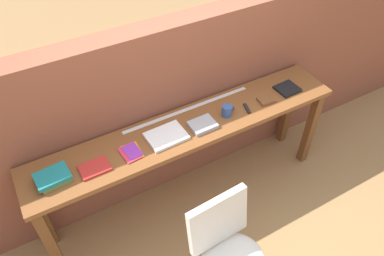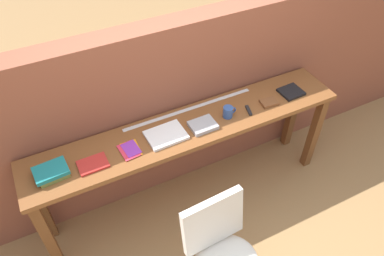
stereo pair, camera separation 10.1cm
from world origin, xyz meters
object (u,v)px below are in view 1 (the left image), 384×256
Objects in this scene: magazine_cycling at (95,168)px; multitool_folded at (247,108)px; pamphlet_pile_colourful at (131,152)px; book_open_centre at (166,136)px; leather_journal_brown at (266,100)px; mug at (227,111)px; book_stack_leftmost at (53,177)px; chair_white_moulded at (227,248)px; book_repair_rightmost at (287,89)px.

multitool_folded is at bearing -0.97° from magazine_cycling.
pamphlet_pile_colourful is 0.28m from book_open_centre.
leather_journal_brown reaches higher than magazine_cycling.
magazine_cycling is at bearing -179.18° from mug.
book_stack_leftmost is 1.51m from multitool_folded.
book_open_centre is 2.56× the size of mug.
pamphlet_pile_colourful is at bearing -2.11° from book_stack_leftmost.
chair_white_moulded is at bearing -68.24° from pamphlet_pile_colourful.
magazine_cycling reaches higher than chair_white_moulded.
mug is 0.85× the size of leather_journal_brown.
chair_white_moulded is 0.88m from book_open_centre.
mug reaches higher than book_stack_leftmost.
book_repair_rightmost is at bearing 0.34° from magazine_cycling.
book_open_centre is 0.69m from multitool_folded.
leather_journal_brown is at bearing 42.10° from chair_white_moulded.
pamphlet_pile_colourful is 1.63× the size of multitool_folded.
book_open_centre is 0.88m from leather_journal_brown.
chair_white_moulded is 1.07m from multitool_folded.
chair_white_moulded is at bearing -146.32° from book_repair_rightmost.
mug is 0.18m from multitool_folded.
magazine_cycling and multitool_folded have the same top height.
mug is at bearing 0.10° from magazine_cycling.
mug is (0.51, -0.01, 0.03)m from book_open_centre.
book_stack_leftmost reaches higher than chair_white_moulded.
chair_white_moulded is 1.20m from leather_journal_brown.
magazine_cycling is (0.26, -0.04, -0.02)m from book_stack_leftmost.
book_open_centre is 1.13m from book_repair_rightmost.
book_open_centre is (-0.03, 0.80, 0.36)m from chair_white_moulded.
mug reaches higher than leather_journal_brown.
book_open_centre is at bearing 177.52° from book_repair_rightmost.
book_open_centre is at bearing 2.41° from magazine_cycling.
chair_white_moulded is at bearing -53.50° from magazine_cycling.
chair_white_moulded is 6.86× the size of leather_journal_brown.
multitool_folded is 0.61× the size of book_repair_rightmost.
book_stack_leftmost is 1.70m from leather_journal_brown.
mug is at bearing -0.11° from pamphlet_pile_colourful.
multitool_folded is at bearing -177.76° from book_repair_rightmost.
mug is 1.00× the size of multitool_folded.
book_open_centre is (0.81, -0.01, -0.02)m from book_stack_leftmost.
pamphlet_pile_colourful is at bearing 111.76° from chair_white_moulded.
pamphlet_pile_colourful is 0.64× the size of book_open_centre.
pamphlet_pile_colourful is (0.53, -0.02, -0.03)m from book_stack_leftmost.
book_repair_rightmost is at bearing 0.58° from pamphlet_pile_colourful.
book_repair_rightmost reaches higher than pamphlet_pile_colourful.
multitool_folded is 0.44m from book_repair_rightmost.
book_open_centre is at bearing 178.34° from mug.
book_repair_rightmost is (1.94, -0.01, -0.02)m from book_stack_leftmost.
chair_white_moulded is 4.91× the size of book_repair_rightmost.
book_repair_rightmost is (1.09, 0.80, 0.36)m from chair_white_moulded.
mug is 0.37m from leather_journal_brown.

